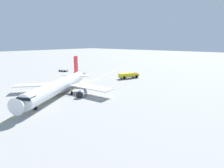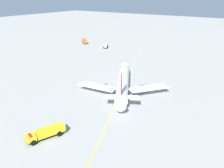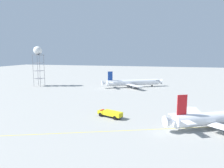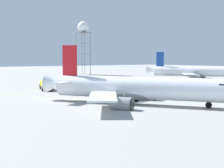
{
  "view_description": "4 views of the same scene",
  "coord_description": "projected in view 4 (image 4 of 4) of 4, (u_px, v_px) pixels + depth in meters",
  "views": [
    {
      "loc": [
        -49.23,
        31.63,
        16.39
      ],
      "look_at": [
        -9.08,
        -15.79,
        2.17
      ],
      "focal_mm": 29.76,
      "sensor_mm": 36.0,
      "label": 1
    },
    {
      "loc": [
        39.19,
        -67.14,
        34.0
      ],
      "look_at": [
        -4.53,
        -2.07,
        2.19
      ],
      "focal_mm": 36.08,
      "sensor_mm": 36.0,
      "label": 2
    },
    {
      "loc": [
        68.93,
        -17.65,
        23.29
      ],
      "look_at": [
        -23.47,
        -42.07,
        8.96
      ],
      "focal_mm": 33.02,
      "sensor_mm": 36.0,
      "label": 3
    },
    {
      "loc": [
        41.84,
        45.84,
        8.48
      ],
      "look_at": [
        3.04,
        -3.03,
        3.81
      ],
      "focal_mm": 54.6,
      "sensor_mm": 36.0,
      "label": 4
    }
  ],
  "objects": [
    {
      "name": "radar_tower",
      "position": [
        83.0,
        30.0,
        179.13
      ],
      "size": [
        6.15,
        6.15,
        28.06
      ],
      "color": "slate",
      "rests_on": "ground_plane"
    },
    {
      "name": "airliner_secondary",
      "position": [
        198.0,
        72.0,
        137.06
      ],
      "size": [
        28.65,
        39.79,
        11.21
      ],
      "rotation": [
        0.0,
        0.0,
        2.07
      ],
      "color": "white",
      "rests_on": "ground_plane"
    },
    {
      "name": "taxiway_centreline",
      "position": [
        162.0,
        106.0,
        60.89
      ],
      "size": [
        58.82,
        150.15,
        0.01
      ],
      "rotation": [
        0.0,
        0.0,
        1.94
      ],
      "color": "yellow",
      "rests_on": "ground_plane"
    },
    {
      "name": "fire_tender_truck",
      "position": [
        46.0,
        84.0,
        91.68
      ],
      "size": [
        6.05,
        10.08,
        2.5
      ],
      "rotation": [
        0.0,
        0.0,
        4.34
      ],
      "color": "#232326",
      "rests_on": "ground_plane"
    },
    {
      "name": "airliner_main",
      "position": [
        136.0,
        89.0,
        62.96
      ],
      "size": [
        29.82,
        36.0,
        11.51
      ],
      "rotation": [
        0.0,
        0.0,
        2.08
      ],
      "color": "white",
      "rests_on": "ground_plane"
    },
    {
      "name": "ground_plane",
      "position": [
        135.0,
        105.0,
        62.38
      ],
      "size": [
        600.0,
        600.0,
        0.0
      ],
      "primitive_type": "plane",
      "color": "#9E9E99"
    }
  ]
}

